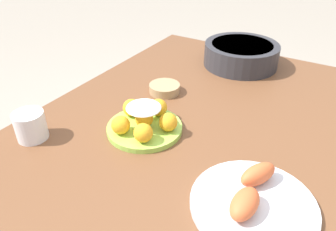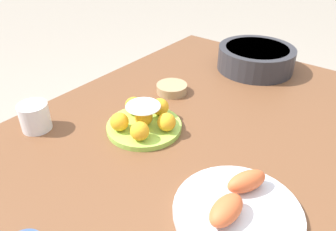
# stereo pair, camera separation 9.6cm
# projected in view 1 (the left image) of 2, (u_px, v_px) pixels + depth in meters

# --- Properties ---
(dining_table) EXTENTS (1.35, 0.93, 0.74)m
(dining_table) POSITION_uv_depth(u_px,v_px,m) (189.00, 147.00, 1.05)
(dining_table) COLOR brown
(dining_table) RESTS_ON ground_plane
(cake_plate) EXTENTS (0.22, 0.22, 0.09)m
(cake_plate) POSITION_uv_depth(u_px,v_px,m) (144.00, 122.00, 0.95)
(cake_plate) COLOR #99CC4C
(cake_plate) RESTS_ON dining_table
(serving_bowl) EXTENTS (0.30, 0.30, 0.09)m
(serving_bowl) POSITION_uv_depth(u_px,v_px,m) (241.00, 54.00, 1.34)
(serving_bowl) COLOR #2D2D33
(serving_bowl) RESTS_ON dining_table
(sauce_bowl) EXTENTS (0.11, 0.11, 0.03)m
(sauce_bowl) POSITION_uv_depth(u_px,v_px,m) (165.00, 88.00, 1.16)
(sauce_bowl) COLOR tan
(sauce_bowl) RESTS_ON dining_table
(seafood_platter) EXTENTS (0.28, 0.28, 0.06)m
(seafood_platter) POSITION_uv_depth(u_px,v_px,m) (252.00, 200.00, 0.72)
(seafood_platter) COLOR silver
(seafood_platter) RESTS_ON dining_table
(cup_far) EXTENTS (0.09, 0.09, 0.08)m
(cup_far) POSITION_uv_depth(u_px,v_px,m) (30.00, 126.00, 0.91)
(cup_far) COLOR white
(cup_far) RESTS_ON dining_table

